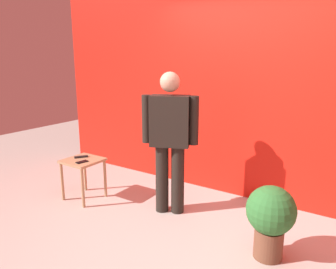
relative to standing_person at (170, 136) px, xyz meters
The scene contains 7 objects.
ground_plane 1.21m from the standing_person, 41.42° to the right, with size 12.00×12.00×0.00m, color #B7B2A8.
back_wall_red 1.27m from the standing_person, 57.68° to the left, with size 6.24×0.12×3.08m, color red.
standing_person is the anchor object (origin of this frame).
side_table 1.26m from the standing_person, 164.28° to the right, with size 0.44×0.44×0.53m.
cell_phone 1.17m from the standing_person, 159.18° to the right, with size 0.07×0.14×0.01m, color black.
tv_remote 1.28m from the standing_person, 167.33° to the right, with size 0.04×0.17×0.02m, color black.
potted_plant 1.37m from the standing_person, 12.06° to the right, with size 0.44×0.44×0.69m.
Camera 1 is at (1.35, -2.43, 1.79)m, focal length 34.52 mm.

